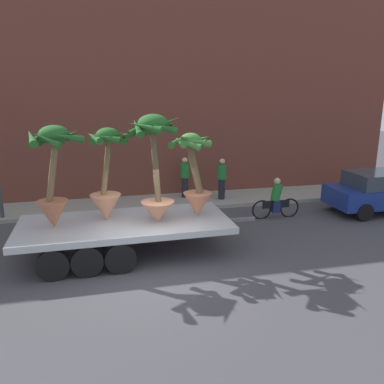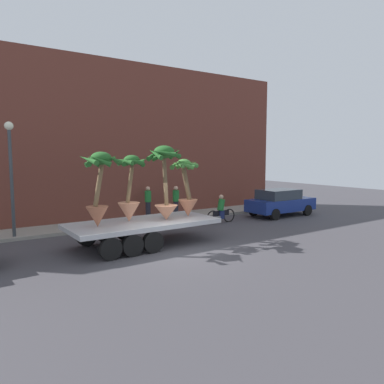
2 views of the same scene
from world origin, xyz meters
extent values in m
plane|color=#423F44|center=(0.00, 0.00, 0.00)|extent=(60.00, 60.00, 0.00)
cube|color=gray|center=(0.00, 6.10, 0.07)|extent=(24.00, 2.20, 0.15)
cube|color=brown|center=(0.00, 7.80, 4.35)|extent=(24.00, 1.20, 8.69)
cube|color=#B7BABF|center=(-0.63, 1.41, 0.89)|extent=(5.96, 2.70, 0.18)
cylinder|color=black|center=(-2.55, 2.60, 0.40)|extent=(0.80, 0.23, 0.80)
cylinder|color=black|center=(-2.50, 0.16, 0.40)|extent=(0.80, 0.23, 0.80)
cylinder|color=black|center=(-1.72, 2.61, 0.40)|extent=(0.80, 0.23, 0.80)
cylinder|color=black|center=(-1.68, 0.18, 0.40)|extent=(0.80, 0.23, 0.80)
cylinder|color=black|center=(-0.89, 2.63, 0.40)|extent=(0.80, 0.23, 0.80)
cylinder|color=black|center=(-0.85, 0.19, 0.40)|extent=(0.80, 0.23, 0.80)
cube|color=slate|center=(2.83, 1.47, 0.74)|extent=(1.00, 0.12, 0.10)
cone|color=#B26647|center=(-2.53, 1.32, 1.36)|extent=(0.82, 0.82, 0.75)
cylinder|color=brown|center=(-2.43, 1.32, 2.61)|extent=(0.49, 0.17, 1.76)
ellipsoid|color=#235B23|center=(-2.34, 1.32, 3.49)|extent=(0.76, 0.76, 0.48)
cone|color=#235B23|center=(-1.93, 1.39, 3.44)|extent=(0.32, 0.86, 0.40)
cone|color=#235B23|center=(-2.00, 1.61, 3.41)|extent=(0.73, 0.81, 0.54)
cone|color=#235B23|center=(-2.41, 1.74, 3.41)|extent=(0.87, 0.36, 0.53)
cone|color=#235B23|center=(-2.73, 1.47, 3.42)|extent=(0.48, 0.88, 0.47)
cone|color=#235B23|center=(-2.86, 1.19, 3.45)|extent=(0.47, 1.12, 0.42)
cone|color=#235B23|center=(-2.49, 0.96, 3.41)|extent=(0.81, 0.49, 0.49)
cone|color=#235B23|center=(-1.97, 0.99, 3.45)|extent=(0.83, 0.88, 0.41)
cone|color=tan|center=(0.27, 1.15, 1.28)|extent=(0.94, 0.94, 0.60)
cylinder|color=brown|center=(0.24, 1.15, 2.65)|extent=(0.28, 0.17, 2.15)
ellipsoid|color=#235B23|center=(0.20, 1.15, 3.73)|extent=(0.83, 0.83, 0.52)
cone|color=#235B23|center=(0.68, 1.09, 3.67)|extent=(0.31, 0.99, 0.48)
cone|color=#235B23|center=(0.52, 1.64, 3.64)|extent=(1.07, 0.79, 0.64)
cone|color=#235B23|center=(-0.02, 1.56, 3.64)|extent=(0.92, 0.63, 0.58)
cone|color=#235B23|center=(-0.23, 1.10, 3.65)|extent=(0.30, 0.89, 0.50)
cone|color=#235B23|center=(-0.07, 0.75, 3.69)|extent=(0.93, 0.72, 0.36)
cone|color=#235B23|center=(0.37, 0.74, 3.67)|extent=(0.91, 0.52, 0.44)
cone|color=tan|center=(-1.14, 1.64, 1.36)|extent=(0.87, 0.87, 0.76)
cylinder|color=brown|center=(-1.06, 1.64, 2.57)|extent=(0.42, 0.16, 1.68)
ellipsoid|color=#235B23|center=(-0.98, 1.64, 3.41)|extent=(0.63, 0.63, 0.39)
cone|color=#235B23|center=(-0.55, 1.57, 3.38)|extent=(0.34, 0.92, 0.35)
cone|color=#235B23|center=(-0.79, 1.89, 3.35)|extent=(0.65, 0.56, 0.38)
cone|color=#235B23|center=(-1.00, 2.05, 3.37)|extent=(0.86, 0.24, 0.38)
cone|color=#235B23|center=(-1.29, 1.75, 3.35)|extent=(0.41, 0.71, 0.38)
cone|color=#235B23|center=(-1.34, 1.48, 3.37)|extent=(0.51, 0.83, 0.34)
cone|color=#235B23|center=(-1.03, 1.28, 3.37)|extent=(0.77, 0.31, 0.35)
cone|color=#235B23|center=(-0.76, 1.38, 3.34)|extent=(0.66, 0.61, 0.43)
cone|color=#C17251|center=(1.47, 1.35, 1.34)|extent=(0.83, 0.83, 0.72)
cylinder|color=brown|center=(1.37, 1.35, 2.48)|extent=(0.53, 0.20, 1.56)
ellipsoid|color=#428438|center=(1.27, 1.35, 3.26)|extent=(0.58, 0.58, 0.36)
cone|color=#428438|center=(1.66, 1.30, 3.19)|extent=(0.32, 0.83, 0.45)
cone|color=#428438|center=(1.53, 1.66, 3.20)|extent=(0.76, 0.70, 0.44)
cone|color=#428438|center=(1.00, 1.66, 3.20)|extent=(0.76, 0.69, 0.42)
cone|color=#428438|center=(0.94, 1.30, 3.22)|extent=(0.31, 0.70, 0.32)
cone|color=#428438|center=(1.09, 1.01, 3.20)|extent=(0.80, 0.55, 0.42)
cone|color=#428438|center=(1.40, 0.99, 3.22)|extent=(0.81, 0.46, 0.34)
torus|color=black|center=(5.51, 3.44, 0.34)|extent=(0.74, 0.07, 0.74)
torus|color=black|center=(4.41, 3.46, 0.34)|extent=(0.74, 0.07, 0.74)
cube|color=black|center=(4.96, 3.45, 0.52)|extent=(1.04, 0.08, 0.28)
cylinder|color=#1E702D|center=(4.96, 3.45, 0.97)|extent=(0.45, 0.35, 0.65)
sphere|color=tan|center=(4.96, 3.45, 1.39)|extent=(0.24, 0.24, 0.24)
cube|color=navy|center=(4.96, 3.45, 0.44)|extent=(0.28, 0.24, 0.44)
cube|color=navy|center=(9.30, 3.24, 0.67)|extent=(4.22, 1.78, 0.70)
cube|color=#2D3842|center=(9.09, 3.24, 1.30)|extent=(2.32, 1.60, 0.56)
cylinder|color=black|center=(10.68, 4.08, 0.32)|extent=(0.64, 0.20, 0.64)
cylinder|color=black|center=(10.68, 2.40, 0.32)|extent=(0.64, 0.20, 0.64)
cylinder|color=black|center=(7.93, 4.08, 0.32)|extent=(0.64, 0.20, 0.64)
cylinder|color=black|center=(7.93, 2.40, 0.32)|extent=(0.64, 0.20, 0.64)
cylinder|color=black|center=(3.62, 5.86, 0.57)|extent=(0.28, 0.28, 0.85)
cylinder|color=#1E702D|center=(3.62, 5.86, 1.31)|extent=(0.36, 0.36, 0.62)
sphere|color=tan|center=(3.62, 5.86, 1.74)|extent=(0.24, 0.24, 0.24)
cylinder|color=black|center=(2.18, 6.48, 0.57)|extent=(0.28, 0.28, 0.85)
cylinder|color=#1E702D|center=(2.18, 6.48, 1.31)|extent=(0.36, 0.36, 0.62)
sphere|color=tan|center=(2.18, 6.48, 1.74)|extent=(0.24, 0.24, 0.24)
cylinder|color=#383D42|center=(-4.78, 5.30, 2.40)|extent=(0.14, 0.14, 4.50)
sphere|color=#EAEACC|center=(-4.78, 5.30, 4.80)|extent=(0.36, 0.36, 0.36)
camera|label=1|loc=(-1.15, -9.25, 4.61)|focal=36.56mm
camera|label=2|loc=(-7.03, -11.55, 3.63)|focal=34.11mm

